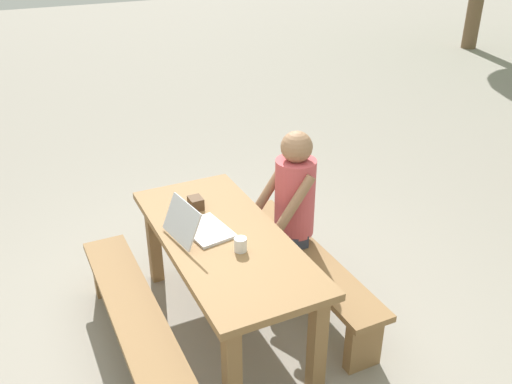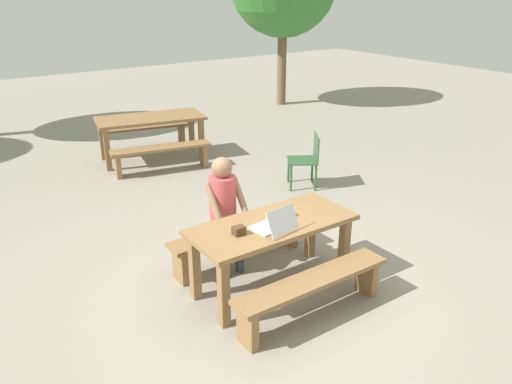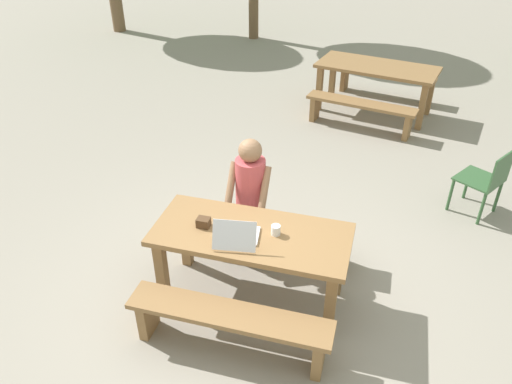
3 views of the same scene
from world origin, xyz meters
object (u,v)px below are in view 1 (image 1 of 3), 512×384
object	(u,v)px
picnic_table_front	(224,252)
coffee_mug	(240,244)
small_pouch	(196,203)
person_seated	(290,203)
laptop	(197,227)

from	to	relation	value
picnic_table_front	coffee_mug	world-z (taller)	coffee_mug
small_pouch	person_seated	world-z (taller)	person_seated
person_seated	picnic_table_front	bearing A→B (deg)	-72.21
laptop	person_seated	bearing A→B (deg)	-90.34
coffee_mug	person_seated	size ratio (longest dim) A/B	0.07
picnic_table_front	laptop	world-z (taller)	laptop
laptop	picnic_table_front	bearing A→B (deg)	-128.46
coffee_mug	small_pouch	bearing A→B (deg)	-174.53
picnic_table_front	small_pouch	distance (m)	0.46
laptop	small_pouch	bearing A→B (deg)	-27.57
picnic_table_front	laptop	xyz separation A→B (m)	(-0.09, -0.15, 0.19)
picnic_table_front	person_seated	size ratio (longest dim) A/B	1.31
small_pouch	person_seated	xyz separation A→B (m)	(0.23, 0.64, -0.04)
laptop	coffee_mug	distance (m)	0.34
person_seated	laptop	bearing A→B (deg)	-81.74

